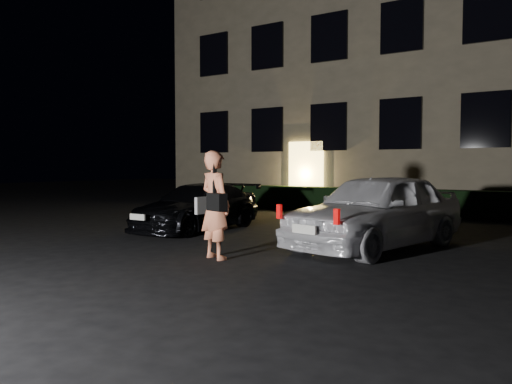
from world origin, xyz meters
The scene contains 6 objects.
ground centered at (0.00, 0.00, 0.00)m, with size 80.00×80.00×0.00m, color black.
building centered at (0.00, 14.99, 6.00)m, with size 20.00×8.11×12.00m.
hedge centered at (0.00, 10.50, 0.42)m, with size 15.00×0.70×0.85m, color black.
sedan centered at (-2.94, 3.94, 0.58)m, with size 1.78×4.07×1.15m.
hatch centered at (1.77, 3.65, 0.74)m, with size 2.71×4.63×1.48m.
man centered at (-0.18, 1.09, 0.93)m, with size 0.78×0.65×1.86m.
Camera 1 is at (5.01, -5.67, 1.60)m, focal length 35.00 mm.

